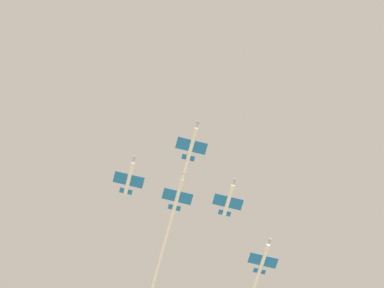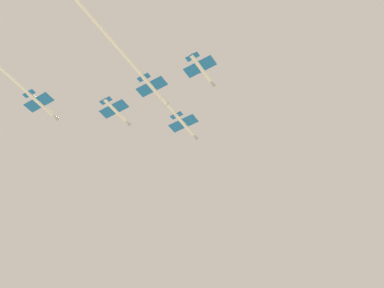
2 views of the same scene
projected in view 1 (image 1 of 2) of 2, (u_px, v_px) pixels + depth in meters
jet_lead at (176, 200)px, 210.25m from camera, size 62.34×11.10×2.52m
jet_port_inner at (229, 199)px, 211.42m from camera, size 12.15×8.92×2.52m
jet_starboard_inner at (129, 177)px, 207.99m from camera, size 12.15×8.92×2.52m
jet_port_outer at (157, 269)px, 218.64m from camera, size 78.71×12.96×2.52m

